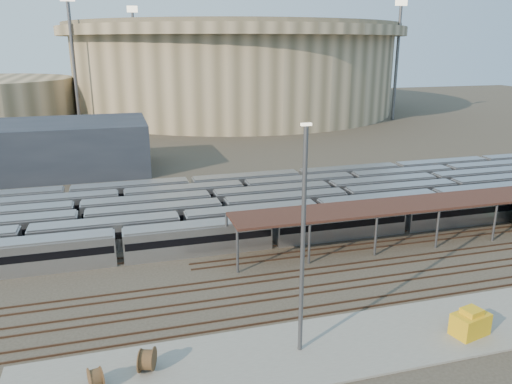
{
  "coord_description": "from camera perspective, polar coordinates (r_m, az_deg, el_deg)",
  "views": [
    {
      "loc": [
        -20.07,
        -48.5,
        24.82
      ],
      "look_at": [
        -2.79,
        12.0,
        5.95
      ],
      "focal_mm": 35.0,
      "sensor_mm": 36.0,
      "label": 1
    }
  ],
  "objects": [
    {
      "name": "service_building",
      "position": [
        106.43,
        -23.77,
        4.54
      ],
      "size": [
        42.0,
        20.0,
        10.0
      ],
      "primitive_type": "cube",
      "color": "#1E232D",
      "rests_on": "ground"
    },
    {
      "name": "yellow_equipment",
      "position": [
        48.91,
        23.27,
        -13.69
      ],
      "size": [
        3.54,
        2.64,
        1.98
      ],
      "primitive_type": "cube",
      "rotation": [
        0.0,
        0.0,
        0.23
      ],
      "color": "gold",
      "rests_on": "apron"
    },
    {
      "name": "cable_reel_east",
      "position": [
        41.21,
        -17.85,
        -19.55
      ],
      "size": [
        1.26,
        1.76,
        1.59
      ],
      "primitive_type": "cylinder",
      "rotation": [
        0.0,
        1.57,
        0.26
      ],
      "color": "brown",
      "rests_on": "apron"
    },
    {
      "name": "subway_trains",
      "position": [
        73.61,
        0.64,
        -1.53
      ],
      "size": [
        128.91,
        23.9,
        3.6
      ],
      "color": "#B0B0B5",
      "rests_on": "ground"
    },
    {
      "name": "floodlight_3",
      "position": [
        208.78,
        -13.65,
        15.1
      ],
      "size": [
        4.0,
        1.0,
        38.4
      ],
      "color": "#505155",
      "rests_on": "ground"
    },
    {
      "name": "ground",
      "position": [
        58.06,
        5.98,
        -8.71
      ],
      "size": [
        420.0,
        420.0,
        0.0
      ],
      "primitive_type": "plane",
      "color": "#383026",
      "rests_on": "ground"
    },
    {
      "name": "floodlight_0",
      "position": [
        158.87,
        -20.15,
        14.21
      ],
      "size": [
        4.0,
        1.0,
        38.4
      ],
      "color": "#505155",
      "rests_on": "ground"
    },
    {
      "name": "inspection_shed",
      "position": [
        70.14,
        21.8,
        -0.96
      ],
      "size": [
        60.3,
        6.0,
        5.3
      ],
      "color": "#505155",
      "rests_on": "ground"
    },
    {
      "name": "apron",
      "position": [
        44.28,
        7.19,
        -17.4
      ],
      "size": [
        50.0,
        9.0,
        0.2
      ],
      "primitive_type": "cube",
      "color": "gray",
      "rests_on": "ground"
    },
    {
      "name": "empty_tracks",
      "position": [
        53.91,
        7.98,
        -10.79
      ],
      "size": [
        170.0,
        9.62,
        0.18
      ],
      "color": "#4C3323",
      "rests_on": "ground"
    },
    {
      "name": "cable_reel_west",
      "position": [
        41.86,
        -12.35,
        -18.21
      ],
      "size": [
        1.58,
        2.1,
        1.87
      ],
      "primitive_type": "cylinder",
      "rotation": [
        0.0,
        1.57,
        -0.32
      ],
      "color": "brown",
      "rests_on": "apron"
    },
    {
      "name": "yard_light_pole",
      "position": [
        39.39,
        5.37,
        -5.82
      ],
      "size": [
        0.81,
        0.36,
        19.01
      ],
      "color": "#505155",
      "rests_on": "apron"
    },
    {
      "name": "floodlight_2",
      "position": [
        173.73,
        15.83,
        14.71
      ],
      "size": [
        4.0,
        1.0,
        38.4
      ],
      "color": "#505155",
      "rests_on": "ground"
    },
    {
      "name": "stadium",
      "position": [
        193.99,
        -2.56,
        14.21
      ],
      "size": [
        124.0,
        124.0,
        32.5
      ],
      "color": "tan",
      "rests_on": "ground"
    }
  ]
}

